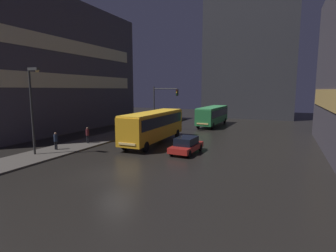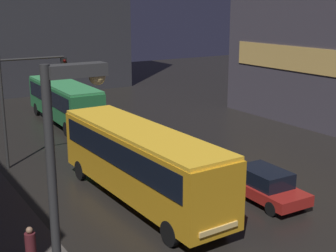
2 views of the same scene
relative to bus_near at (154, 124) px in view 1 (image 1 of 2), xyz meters
name	(u,v)px [view 1 (image 1 of 2)]	position (x,y,z in m)	size (l,w,h in m)	color
ground_plane	(115,173)	(2.40, -10.68, -2.13)	(120.00, 120.00, 0.00)	black
sidewalk_left	(102,139)	(-6.60, -0.68, -2.05)	(4.00, 48.00, 0.15)	#47423D
building_left_tower	(55,68)	(-18.27, 3.71, 6.86)	(10.07, 27.61, 17.97)	#423D47
building_far_backdrop	(251,49)	(5.79, 34.44, 12.36)	(18.07, 12.00, 28.97)	#2D2D33
bus_near	(154,124)	(0.00, 0.00, 0.00)	(2.79, 11.24, 3.45)	orange
bus_far	(213,114)	(2.43, 16.22, -0.21)	(2.82, 10.40, 3.10)	#236B38
car_taxi	(186,145)	(4.90, -2.92, -1.36)	(2.06, 4.42, 1.50)	maroon
pedestrian_near	(88,134)	(-6.12, -3.67, -0.95)	(0.38, 0.38, 1.75)	black
pedestrian_mid	(56,140)	(-6.81, -7.34, -1.00)	(0.38, 0.38, 1.68)	black
traffic_light_main	(162,101)	(-2.70, 7.92, 2.16)	(3.78, 0.35, 6.28)	#2D2D2D
street_lamp_sidewalk	(33,98)	(-6.88, -9.45, 3.06)	(1.25, 0.36, 7.61)	#2D2D2D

